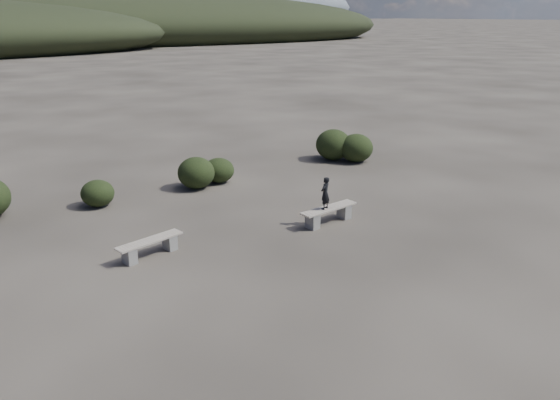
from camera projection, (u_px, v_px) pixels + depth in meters
ground at (389, 286)px, 12.00m from camera, size 1200.00×1200.00×0.00m
bench_left at (150, 246)px, 13.39m from camera, size 1.78×0.76×0.44m
bench_right at (329, 214)px, 15.52m from camera, size 1.91×0.61×0.47m
seated_person at (325, 193)px, 15.21m from camera, size 0.40×0.34×0.92m
shrub_a at (98, 193)px, 16.86m from camera, size 1.02×1.02×0.83m
shrub_b at (196, 173)px, 18.58m from camera, size 1.26×1.26×1.08m
shrub_c at (219, 170)px, 19.27m from camera, size 1.09×1.09×0.88m
shrub_d at (333, 145)px, 22.23m from camera, size 1.43×1.43×1.26m
shrub_e at (356, 148)px, 21.95m from camera, size 1.36×1.36×1.13m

